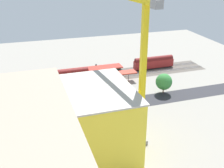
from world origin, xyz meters
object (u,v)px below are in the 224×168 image
at_px(locomotive, 108,70).
at_px(box_truck_2, 102,109).
at_px(parked_car_2, 103,111).
at_px(parked_car_4, 59,117).
at_px(box_truck_1, 25,120).
at_px(passenger_coach, 154,62).
at_px(traffic_light, 28,99).
at_px(parked_car_3, 80,114).
at_px(street_tree_2, 164,82).
at_px(parked_car_1, 119,107).
at_px(construction_building, 55,128).
at_px(tower_crane, 138,59).
at_px(platform_canopy_near, 61,80).
at_px(freight_coach_far, 69,76).
at_px(platform_canopy_far, 55,73).
at_px(street_tree_1, 110,87).
at_px(parked_car_0, 137,105).

relative_size(locomotive, box_truck_2, 1.55).
distance_m(parked_car_2, parked_car_4, 14.67).
bearing_deg(parked_car_4, box_truck_1, 4.46).
height_order(passenger_coach, traffic_light, traffic_light).
relative_size(parked_car_3, parked_car_4, 0.98).
bearing_deg(street_tree_2, locomotive, -60.47).
relative_size(parked_car_1, parked_car_4, 1.06).
distance_m(parked_car_4, construction_building, 21.13).
relative_size(parked_car_4, box_truck_1, 0.50).
height_order(box_truck_1, box_truck_2, box_truck_1).
xyz_separation_m(parked_car_4, tower_crane, (-19.96, 16.71, 23.34)).
relative_size(passenger_coach, parked_car_2, 4.50).
xyz_separation_m(platform_canopy_near, street_tree_2, (-37.44, 15.10, 0.85)).
bearing_deg(box_truck_1, box_truck_2, 179.99).
xyz_separation_m(box_truck_2, street_tree_2, (-26.98, -8.72, 2.98)).
relative_size(passenger_coach, construction_building, 0.50).
bearing_deg(parked_car_2, parked_car_3, -1.46).
bearing_deg(construction_building, tower_crane, -174.61).
bearing_deg(tower_crane, freight_coach_far, -74.99).
height_order(passenger_coach, freight_coach_far, freight_coach_far).
height_order(platform_canopy_far, box_truck_2, platform_canopy_far).
distance_m(platform_canopy_near, street_tree_2, 40.38).
xyz_separation_m(locomotive, street_tree_1, (6.59, 25.38, 3.40)).
distance_m(parked_car_1, tower_crane, 28.80).
height_order(parked_car_1, parked_car_4, parked_car_1).
height_order(parked_car_0, box_truck_2, box_truck_2).
bearing_deg(street_tree_1, freight_coach_far, -58.57).
height_order(platform_canopy_far, traffic_light, traffic_light).
height_order(platform_canopy_far, parked_car_1, platform_canopy_far).
xyz_separation_m(platform_canopy_near, platform_canopy_far, (1.46, -7.43, 0.48)).
distance_m(parked_car_4, box_truck_1, 10.68).
height_order(platform_canopy_near, street_tree_1, street_tree_1).
relative_size(freight_coach_far, parked_car_4, 4.07).
distance_m(parked_car_3, construction_building, 22.88).
relative_size(parked_car_4, street_tree_2, 0.54).
xyz_separation_m(parked_car_0, street_tree_2, (-13.90, -7.80, 3.96)).
height_order(parked_car_1, box_truck_1, box_truck_1).
xyz_separation_m(platform_canopy_near, tower_crane, (-16.02, 39.69, 20.18)).
relative_size(parked_car_1, street_tree_1, 0.57).
bearing_deg(street_tree_2, platform_canopy_near, -21.96).
distance_m(box_truck_1, traffic_light, 9.89).
bearing_deg(parked_car_1, parked_car_3, 1.99).
relative_size(freight_coach_far, box_truck_2, 1.92).
distance_m(passenger_coach, box_truck_2, 49.19).
distance_m(passenger_coach, traffic_light, 63.52).
xyz_separation_m(parked_car_4, street_tree_2, (-41.39, -7.89, 4.01)).
bearing_deg(tower_crane, street_tree_1, -90.24).
bearing_deg(platform_canopy_near, parked_car_4, 80.26).
bearing_deg(locomotive, parked_car_4, 51.82).
bearing_deg(box_truck_2, traffic_light, -21.77).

